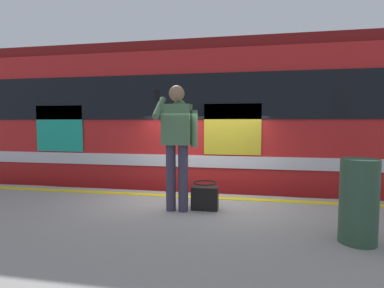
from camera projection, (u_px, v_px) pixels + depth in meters
The scene contains 9 objects.
ground_plane at pixel (198, 254), 5.44m from camera, with size 24.39×24.39×0.00m, color #3D3D3F.
platform at pixel (173, 274), 3.60m from camera, with size 16.22×3.68×1.12m, color gray.
safety_line at pixel (196, 197), 5.06m from camera, with size 15.90×0.16×0.01m, color yellow.
track_rail_near at pixel (209, 223), 6.82m from camera, with size 21.09×0.08×0.16m, color slate.
track_rail_far at pixel (216, 206), 8.22m from camera, with size 21.09×0.08×0.16m, color slate.
train_carriage at pixel (161, 118), 7.58m from camera, with size 10.72×2.88×3.90m.
passenger at pixel (177, 137), 4.22m from camera, with size 0.57×0.55×1.77m.
handbag at pixel (205, 197), 4.33m from camera, with size 0.38×0.34×0.40m.
trash_bin at pixel (359, 201), 3.12m from camera, with size 0.38×0.38×0.89m, color #2D4C38.
Camera 1 is at (-0.87, 5.21, 2.39)m, focal length 28.04 mm.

